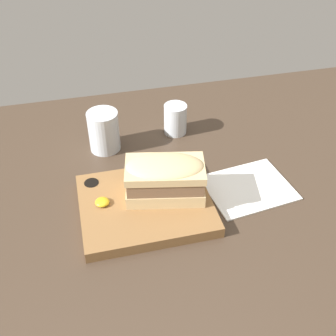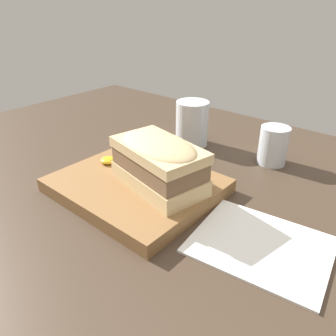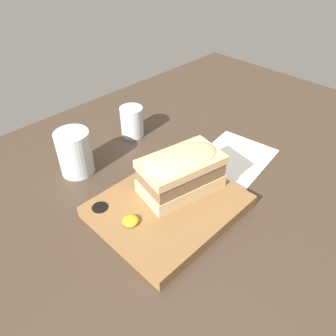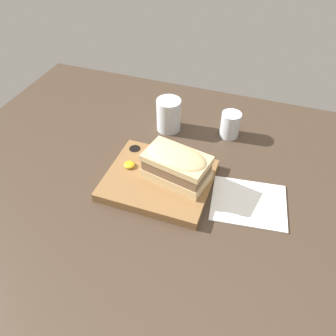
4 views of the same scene
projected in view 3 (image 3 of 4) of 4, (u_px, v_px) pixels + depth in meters
The scene contains 7 objects.
dining_table at pixel (190, 194), 73.89cm from camera, with size 149.57×104.38×2.00cm.
serving_board at pixel (168, 206), 67.45cm from camera, with size 28.30×23.91×2.70cm.
sandwich at pixel (182, 171), 66.65cm from camera, with size 18.40×12.75×9.17cm.
mustard_dollop at pixel (130, 221), 61.76cm from camera, with size 3.07×3.07×1.23cm.
water_glass at pixel (75, 155), 75.83cm from camera, with size 7.88×7.88×10.74cm.
wine_glass at pixel (132, 123), 88.97cm from camera, with size 6.20×6.20×8.32cm.
napkin at pixel (233, 157), 82.73cm from camera, with size 21.13×18.05×0.40cm.
Camera 3 is at (-41.98, -34.74, 51.47)cm, focal length 35.00 mm.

